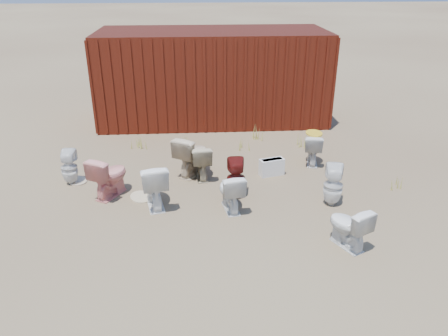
{
  "coord_description": "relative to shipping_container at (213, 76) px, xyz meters",
  "views": [
    {
      "loc": [
        -0.48,
        -6.62,
        3.88
      ],
      "look_at": [
        0.0,
        0.6,
        0.55
      ],
      "focal_mm": 35.0,
      "sensor_mm": 36.0,
      "label": 1
    }
  ],
  "objects": [
    {
      "name": "ground",
      "position": [
        0.0,
        -5.2,
        -1.2
      ],
      "size": [
        100.0,
        100.0,
        0.0
      ],
      "primitive_type": "plane",
      "color": "brown",
      "rests_on": "ground"
    },
    {
      "name": "loose_lid_far",
      "position": [
        -2.89,
        -3.84,
        -1.19
      ],
      "size": [
        0.54,
        0.58,
        0.02
      ],
      "primitive_type": "ellipsoid",
      "rotation": [
        0.0,
        0.0,
        0.51
      ],
      "color": "#C0AA8B",
      "rests_on": "ground"
    },
    {
      "name": "weed_clump_e",
      "position": [
        1.01,
        -1.7,
        -1.03
      ],
      "size": [
        0.34,
        0.34,
        0.33
      ],
      "primitive_type": "cone",
      "color": "#A19C40",
      "rests_on": "ground"
    },
    {
      "name": "weed_clump_d",
      "position": [
        -0.72,
        -2.06,
        -1.06
      ],
      "size": [
        0.3,
        0.3,
        0.28
      ],
      "primitive_type": "cone",
      "color": "#A19C40",
      "rests_on": "ground"
    },
    {
      "name": "yellow_lid",
      "position": [
        2.0,
        -3.28,
        -0.5
      ],
      "size": [
        0.35,
        0.43,
        0.02
      ],
      "primitive_type": "ellipsoid",
      "color": "gold",
      "rests_on": "toilet_back_yellowlid"
    },
    {
      "name": "shipping_container",
      "position": [
        0.0,
        0.0,
        0.0
      ],
      "size": [
        6.0,
        2.4,
        2.4
      ],
      "primitive_type": "cube",
      "color": "#49180C",
      "rests_on": "ground"
    },
    {
      "name": "toilet_back_beige_right",
      "position": [
        -0.59,
        -3.64,
        -0.78
      ],
      "size": [
        0.84,
        0.95,
        0.84
      ],
      "primitive_type": "imported",
      "rotation": [
        0.0,
        0.0,
        2.58
      ],
      "color": "beige",
      "rests_on": "ground"
    },
    {
      "name": "toilet_back_e",
      "position": [
        1.9,
        -5.09,
        -0.82
      ],
      "size": [
        0.43,
        0.43,
        0.76
      ],
      "primitive_type": "imported",
      "rotation": [
        0.0,
        0.0,
        2.86
      ],
      "color": "white",
      "rests_on": "ground"
    },
    {
      "name": "toilet_front_e",
      "position": [
        1.76,
        -6.38,
        -0.85
      ],
      "size": [
        0.66,
        0.79,
        0.7
      ],
      "primitive_type": "imported",
      "rotation": [
        0.0,
        0.0,
        3.61
      ],
      "color": "white",
      "rests_on": "ground"
    },
    {
      "name": "toilet_back_beige_left",
      "position": [
        -0.4,
        -3.82,
        -0.84
      ],
      "size": [
        0.44,
        0.72,
        0.72
      ],
      "primitive_type": "imported",
      "rotation": [
        0.0,
        0.0,
        3.2
      ],
      "color": "#C1B38D",
      "rests_on": "ground"
    },
    {
      "name": "toilet_back_yellowlid",
      "position": [
        2.0,
        -3.28,
        -0.86
      ],
      "size": [
        0.51,
        0.73,
        0.68
      ],
      "primitive_type": "imported",
      "rotation": [
        0.0,
        0.0,
        2.93
      ],
      "color": "silver",
      "rests_on": "ground"
    },
    {
      "name": "weed_clump_a",
      "position": [
        -1.84,
        -2.13,
        -1.07
      ],
      "size": [
        0.36,
        0.36,
        0.27
      ],
      "primitive_type": "cone",
      "color": "#A19C40",
      "rests_on": "ground"
    },
    {
      "name": "toilet_front_a",
      "position": [
        -1.26,
        -4.91,
        -0.78
      ],
      "size": [
        0.63,
        0.9,
        0.84
      ],
      "primitive_type": "imported",
      "rotation": [
        0.0,
        0.0,
        3.35
      ],
      "color": "white",
      "rests_on": "ground"
    },
    {
      "name": "toilet_front_pink",
      "position": [
        -2.11,
        -4.47,
        -0.8
      ],
      "size": [
        0.77,
        0.9,
        0.8
      ],
      "primitive_type": "imported",
      "rotation": [
        0.0,
        0.0,
        2.63
      ],
      "color": "pink",
      "rests_on": "ground"
    },
    {
      "name": "loose_tank",
      "position": [
        1.03,
        -3.81,
        -1.02
      ],
      "size": [
        0.54,
        0.33,
        0.35
      ],
      "primitive_type": "cube",
      "rotation": [
        0.0,
        0.0,
        0.28
      ],
      "color": "silver",
      "rests_on": "ground"
    },
    {
      "name": "weed_clump_c",
      "position": [
        1.94,
        -2.28,
        -1.05
      ],
      "size": [
        0.36,
        0.36,
        0.3
      ],
      "primitive_type": "cone",
      "color": "#A19C40",
      "rests_on": "ground"
    },
    {
      "name": "toilet_front_c",
      "position": [
        0.08,
        -5.14,
        -0.85
      ],
      "size": [
        0.51,
        0.75,
        0.71
      ],
      "primitive_type": "imported",
      "rotation": [
        0.0,
        0.0,
        3.32
      ],
      "color": "white",
      "rests_on": "ground"
    },
    {
      "name": "toilet_front_maroon",
      "position": [
        0.21,
        -4.69,
        -0.83
      ],
      "size": [
        0.34,
        0.35,
        0.75
      ],
      "primitive_type": "imported",
      "rotation": [
        0.0,
        0.0,
        3.12
      ],
      "color": "#5B120F",
      "rests_on": "ground"
    },
    {
      "name": "weed_clump_b",
      "position": [
        0.61,
        -2.37,
        -1.07
      ],
      "size": [
        0.32,
        0.32,
        0.27
      ],
      "primitive_type": "cone",
      "color": "#A19C40",
      "rests_on": "ground"
    },
    {
      "name": "weed_clump_f",
      "position": [
        3.27,
        -4.5,
        -1.08
      ],
      "size": [
        0.28,
        0.28,
        0.23
      ],
      "primitive_type": "cone",
      "color": "#A19C40",
      "rests_on": "ground"
    },
    {
      "name": "toilet_back_a",
      "position": [
        -2.97,
        -3.94,
        -0.85
      ],
      "size": [
        0.32,
        0.32,
        0.7
      ],
      "primitive_type": "imported",
      "rotation": [
        0.0,
        0.0,
        3.15
      ],
      "color": "white",
      "rests_on": "ground"
    },
    {
      "name": "loose_lid_near",
      "position": [
        -1.55,
        -4.61,
        -1.19
      ],
      "size": [
        0.55,
        0.61,
        0.02
      ],
      "primitive_type": "ellipsoid",
      "rotation": [
        0.0,
        0.0,
        0.42
      ],
      "color": "beige",
      "rests_on": "ground"
    }
  ]
}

